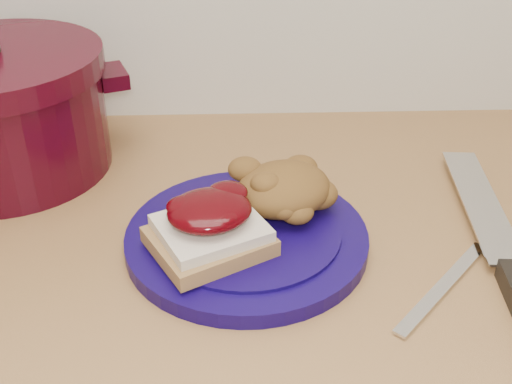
{
  "coord_description": "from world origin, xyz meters",
  "views": [
    {
      "loc": [
        0.04,
        0.97,
        1.29
      ],
      "look_at": [
        0.06,
        1.51,
        0.95
      ],
      "focal_mm": 45.0,
      "sensor_mm": 36.0,
      "label": 1
    }
  ],
  "objects": [
    {
      "name": "dutch_oven",
      "position": [
        -0.23,
        1.66,
        0.97
      ],
      "size": [
        0.32,
        0.32,
        0.16
      ],
      "rotation": [
        0.0,
        0.0,
        0.36
      ],
      "color": "black",
      "rests_on": "wood_countertop"
    },
    {
      "name": "plate",
      "position": [
        0.05,
        1.49,
        0.91
      ],
      "size": [
        0.32,
        0.32,
        0.02
      ],
      "primitive_type": "cylinder",
      "rotation": [
        0.0,
        0.0,
        0.41
      ],
      "color": "#0E043E",
      "rests_on": "wood_countertop"
    },
    {
      "name": "sandwich",
      "position": [
        0.02,
        1.46,
        0.94
      ],
      "size": [
        0.13,
        0.13,
        0.05
      ],
      "rotation": [
        0.0,
        0.0,
        0.41
      ],
      "color": "olive",
      "rests_on": "plate"
    },
    {
      "name": "stuffing_mound",
      "position": [
        0.09,
        1.52,
        0.94
      ],
      "size": [
        0.12,
        0.12,
        0.05
      ],
      "primitive_type": "ellipsoid",
      "rotation": [
        0.0,
        0.0,
        0.41
      ],
      "color": "brown",
      "rests_on": "plate"
    },
    {
      "name": "butter_knife",
      "position": [
        0.23,
        1.42,
        0.9
      ],
      "size": [
        0.12,
        0.13,
        0.0
      ],
      "primitive_type": "cube",
      "rotation": [
        0.0,
        0.0,
        0.83
      ],
      "color": "silver",
      "rests_on": "wood_countertop"
    }
  ]
}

